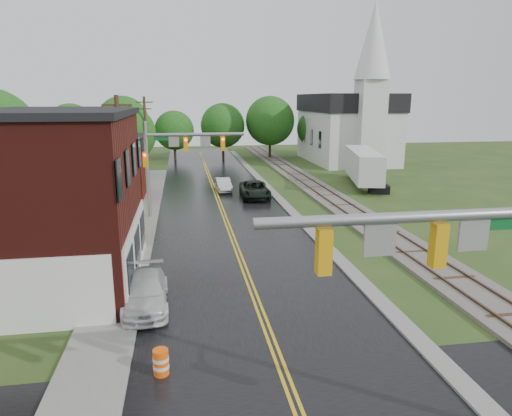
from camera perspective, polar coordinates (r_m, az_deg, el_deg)
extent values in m
cube|color=black|center=(38.34, -4.46, 0.24)|extent=(10.00, 90.00, 0.02)
cube|color=gray|center=(43.91, 2.02, 1.98)|extent=(0.80, 70.00, 0.12)
cube|color=gray|center=(33.52, -14.35, -2.10)|extent=(2.40, 50.00, 0.12)
cube|color=silver|center=(23.48, -14.74, -5.01)|extent=(0.10, 9.50, 3.00)
cube|color=tan|center=(34.59, -22.47, 3.21)|extent=(8.00, 7.00, 6.40)
cube|color=#3F0F0C|center=(43.27, -18.45, 4.08)|extent=(7.00, 6.00, 4.40)
cube|color=silver|center=(66.53, 11.17, 8.73)|extent=(10.00, 16.00, 7.00)
cube|color=black|center=(66.32, 11.36, 12.77)|extent=(10.40, 16.40, 2.40)
cube|color=silver|center=(58.97, 13.97, 9.95)|extent=(3.20, 3.20, 11.00)
cone|color=silver|center=(59.26, 14.55, 19.63)|extent=(4.40, 4.40, 9.00)
cube|color=#59544C|center=(45.00, 7.78, 2.28)|extent=(3.20, 80.00, 0.20)
cube|color=#4C3828|center=(44.77, 6.90, 2.43)|extent=(0.10, 80.00, 0.12)
cube|color=#4C3828|center=(45.19, 8.66, 2.48)|extent=(0.10, 80.00, 0.12)
cylinder|color=gray|center=(10.79, 18.86, -1.09)|extent=(7.20, 0.26, 0.26)
cube|color=orange|center=(11.33, 21.82, -4.35)|extent=(0.32, 0.30, 1.05)
cube|color=orange|center=(10.22, 8.47, -5.40)|extent=(0.32, 0.30, 1.05)
cube|color=gray|center=(11.74, 25.53, -3.09)|extent=(0.75, 0.06, 0.75)
cube|color=gray|center=(10.61, 15.21, -3.88)|extent=(0.75, 0.06, 0.75)
cube|color=#0C5926|center=(12.10, 28.46, -1.72)|extent=(1.40, 0.04, 0.30)
cylinder|color=gray|center=(34.68, -13.43, 4.56)|extent=(0.28, 0.28, 7.20)
cylinder|color=gray|center=(34.31, -7.59, 9.09)|extent=(7.20, 0.26, 0.26)
cube|color=orange|center=(34.35, -8.77, 7.89)|extent=(0.32, 0.30, 1.05)
cube|color=orange|center=(34.48, -4.17, 8.03)|extent=(0.32, 0.30, 1.05)
cube|color=gray|center=(34.34, -10.23, 8.16)|extent=(0.75, 0.06, 0.75)
cube|color=gray|center=(34.38, -6.35, 8.30)|extent=(0.75, 0.06, 0.75)
cube|color=#0C5926|center=(34.33, -11.47, 8.53)|extent=(1.40, 0.04, 0.30)
sphere|color=#FF0C0C|center=(34.14, -8.78, 8.41)|extent=(0.20, 0.20, 0.20)
cylinder|color=#382616|center=(29.75, -16.48, 4.69)|extent=(0.28, 0.28, 9.00)
cube|color=#382616|center=(29.44, -17.00, 12.21)|extent=(1.80, 0.12, 0.12)
cube|color=#382616|center=(29.45, -16.90, 10.85)|extent=(1.40, 0.12, 0.12)
cylinder|color=#382616|center=(51.51, -13.56, 8.39)|extent=(0.28, 0.28, 9.00)
cube|color=#382616|center=(51.33, -13.80, 12.72)|extent=(1.80, 0.12, 0.12)
cube|color=#382616|center=(51.34, -13.76, 11.94)|extent=(1.40, 0.12, 0.12)
cylinder|color=black|center=(49.02, -22.11, 3.81)|extent=(0.36, 0.36, 2.70)
sphere|color=#194F16|center=(48.63, -22.45, 7.64)|extent=(6.00, 6.00, 6.00)
sphere|color=#194F16|center=(48.15, -21.80, 7.02)|extent=(4.20, 4.20, 4.20)
cylinder|color=black|center=(54.03, -15.56, 5.22)|extent=(0.36, 0.36, 2.88)
sphere|color=#194F16|center=(53.66, -15.80, 8.94)|extent=(6.40, 6.40, 6.40)
sphere|color=#194F16|center=(53.25, -15.16, 8.34)|extent=(4.48, 4.48, 4.48)
imported|color=black|center=(41.24, -0.17, 2.29)|extent=(2.70, 5.47, 1.49)
imported|color=silver|center=(44.33, -4.13, 2.90)|extent=(1.51, 3.92, 1.27)
imported|color=silver|center=(20.49, -13.64, -10.19)|extent=(2.09, 4.73, 1.35)
cube|color=black|center=(44.81, 15.12, 2.27)|extent=(2.06, 1.59, 0.80)
cylinder|color=gray|center=(51.20, 11.91, 3.81)|extent=(0.16, 0.16, 0.80)
cube|color=silver|center=(48.34, 13.21, 5.36)|extent=(4.97, 11.54, 2.82)
cylinder|color=#FE5A0B|center=(15.92, -11.80, -18.37)|extent=(0.60, 0.60, 0.90)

